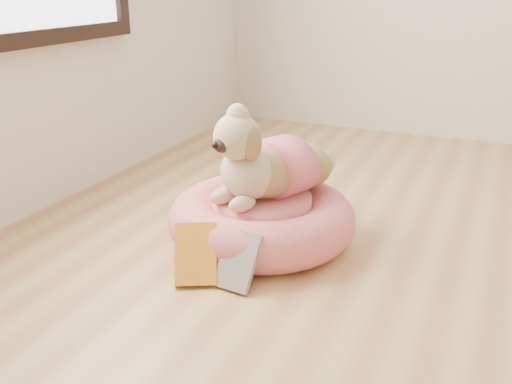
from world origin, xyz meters
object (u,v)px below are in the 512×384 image
at_px(dog, 268,148).
at_px(pet_bed, 262,219).
at_px(book_yellow, 196,254).
at_px(book_white, 238,261).

bearing_deg(dog, pet_bed, -135.73).
bearing_deg(book_yellow, dog, 48.74).
height_order(dog, book_yellow, dog).
relative_size(dog, book_white, 2.62).
xyz_separation_m(pet_bed, book_yellow, (-0.07, -0.34, 0.00)).
relative_size(book_yellow, book_white, 1.07).
xyz_separation_m(book_yellow, book_white, (0.13, 0.02, -0.01)).
distance_m(pet_bed, book_yellow, 0.35).
bearing_deg(pet_bed, book_white, -79.39).
height_order(pet_bed, book_yellow, book_yellow).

